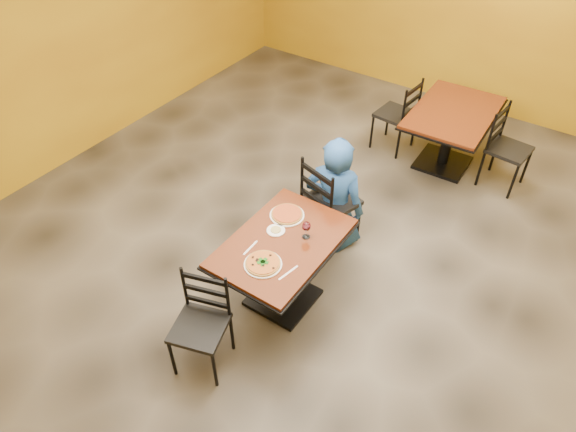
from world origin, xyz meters
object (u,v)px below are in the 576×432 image
Objects in this scene: chair_main_far at (331,201)px; chair_main_near at (199,328)px; diner at (335,192)px; pizza_far at (287,214)px; plate_main at (263,264)px; chair_second_right at (509,150)px; plate_far at (287,215)px; table_second at (451,125)px; wine_glass at (306,229)px; chair_second_left at (395,114)px; side_plate at (276,230)px; pizza_main at (263,263)px; table_main at (283,257)px.

chair_main_near is at bearing 103.33° from chair_main_far.
diner is (0.02, 0.02, 0.11)m from chair_main_far.
plate_main is at bearing -73.65° from pizza_far.
chair_second_right is at bearing -135.42° from diner.
chair_main_near reaches higher than plate_far.
diner is (-0.46, -1.92, 0.06)m from table_second.
chair_main_near is at bearing -105.55° from wine_glass.
chair_second_left reaches higher than plate_main.
wine_glass is (-0.28, -2.73, 0.28)m from table_second.
chair_main_far is at bearing 82.55° from plate_far.
chair_main_far is at bearing 29.52° from diner.
side_plate is at bearing 161.91° from chair_second_right.
chair_second_left is (-0.12, 3.80, 0.03)m from chair_main_near.
diner is 7.72× the size of side_plate.
side_plate is at bearing 70.21° from chair_main_near.
diner reaches higher than table_second.
table_second is 2.66m from pizza_far.
wine_glass is (0.26, 0.08, 0.08)m from side_plate.
diner is 4.41× the size of pizza_far.
plate_far is 0.33m from wine_glass.
plate_main is 0.41m from side_plate.
pizza_far is at bearing 154.79° from wine_glass.
chair_main_near is 2.88× the size of plate_main.
table_second is 4.85× the size of pizza_far.
chair_main_far is 3.58× the size of pizza_main.
chair_main_far is 0.88m from wine_glass.
pizza_main is at bearing 10.99° from chair_second_left.
chair_main_near is at bearing 7.32° from chair_second_left.
table_main is 0.91× the size of table_second.
wine_glass is at bearing -95.91° from table_second.
diner is 1.28m from pizza_main.
pizza_main is 1.77× the size of side_plate.
plate_main is 0.49m from wine_glass.
plate_main is at bearing -97.03° from table_second.
chair_second_right reaches higher than plate_main.
wine_glass is (0.29, -0.14, 0.08)m from plate_far.
chair_second_left reaches higher than table_second.
chair_second_left is 3.38× the size of pizza_far.
table_main is at bearing -130.76° from wine_glass.
table_main is 0.97m from diner.
pizza_far reaches higher than table_main.
chair_main_far is at bearing 154.28° from chair_second_right.
chair_main_far reaches higher than wine_glass.
pizza_main reaches higher than plate_far.
table_main is 0.37m from plate_main.
table_second is 4.38× the size of plate_main.
chair_main_near is 4.01m from chair_second_right.
chair_main_far is (-0.07, 0.94, -0.05)m from table_main.
plate_far is 1.72× the size of wine_glass.
table_main is 7.69× the size of side_plate.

